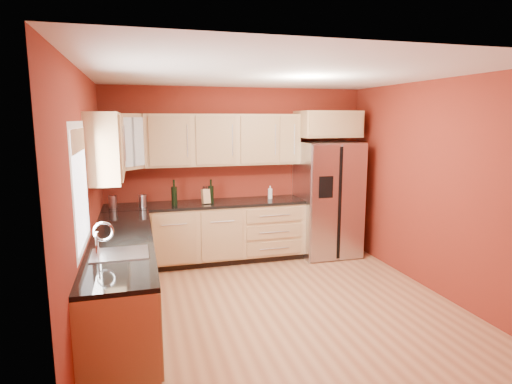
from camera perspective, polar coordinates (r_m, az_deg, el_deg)
floor at (r=5.12m, az=3.01°, el=-14.84°), size 4.00×4.00×0.00m
ceiling at (r=4.68m, az=3.30°, el=15.48°), size 4.00×4.00×0.00m
wall_back at (r=6.64m, az=-2.41°, el=2.54°), size 4.00×0.04×2.60m
wall_front at (r=2.96m, az=15.77°, el=-6.91°), size 4.00×0.04×2.60m
wall_left at (r=4.52m, az=-21.66°, el=-1.55°), size 0.04×4.00×2.60m
wall_right at (r=5.69m, az=22.57°, el=0.61°), size 0.04×4.00×2.60m
base_cabinets_back at (r=6.41m, az=-6.55°, el=-5.61°), size 2.90×0.60×0.88m
base_cabinets_left at (r=4.73m, az=-17.30°, el=-11.66°), size 0.60×2.80×0.88m
countertop_back at (r=6.30m, az=-6.62°, el=-1.59°), size 2.90×0.62×0.04m
countertop_left at (r=4.58m, az=-17.47°, el=-6.29°), size 0.62×2.80×0.04m
upper_cabinets_back at (r=6.38m, az=-4.31°, el=6.97°), size 2.30×0.33×0.75m
upper_cabinets_left at (r=5.16m, az=-19.39°, el=5.80°), size 0.33×1.35×0.75m
corner_upper_cabinet at (r=6.09m, az=-17.28°, el=6.43°), size 0.67×0.67×0.75m
over_fridge_cabinet at (r=6.75m, az=9.52°, el=8.93°), size 0.92×0.60×0.40m
refrigerator at (r=6.79m, az=9.51°, el=-0.92°), size 0.90×0.75×1.78m
window at (r=3.98m, az=-22.32°, el=0.63°), size 0.03×0.90×1.00m
sink_faucet at (r=4.06m, az=-17.79°, el=-5.88°), size 0.50×0.42×0.30m
canister_left at (r=6.19m, az=-18.57°, el=-1.25°), size 0.13×0.13×0.17m
canister_right at (r=6.14m, az=-14.88°, el=-1.14°), size 0.11×0.11×0.17m
wine_bottle_a at (r=6.13m, az=-10.86°, el=-0.07°), size 0.09×0.09×0.37m
wine_bottle_b at (r=6.24m, az=-6.02°, el=0.11°), size 0.08×0.08×0.34m
knife_block at (r=6.21m, az=-6.71°, el=-0.58°), size 0.12×0.11×0.21m
soap_dispenser at (r=6.55m, az=1.90°, el=-0.05°), size 0.07×0.07×0.20m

